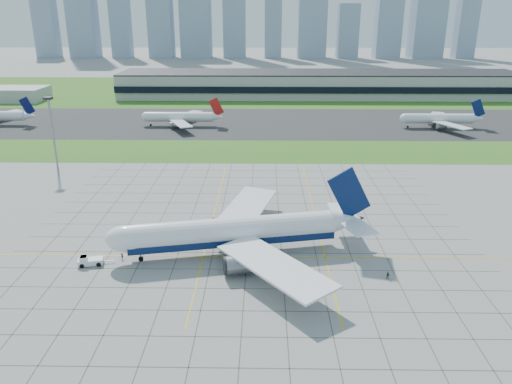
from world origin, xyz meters
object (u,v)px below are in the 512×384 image
pushback_tug (89,261)px  crew_far (388,276)px  distant_jet_1 (181,117)px  distant_jet_2 (440,119)px  crew_near (122,256)px  light_mast (52,124)px  airliner (235,232)px

pushback_tug → crew_far: size_ratio=5.02×
distant_jet_1 → distant_jet_2: size_ratio=1.00×
crew_near → crew_far: bearing=-66.0°
light_mast → distant_jet_2: size_ratio=0.60×
light_mast → airliner: 94.12m
crew_near → distant_jet_2: distant_jet_2 is taller
pushback_tug → crew_near: size_ratio=5.06×
airliner → pushback_tug: bearing=179.4°
pushback_tug → distant_jet_1: size_ratio=0.19×
distant_jet_1 → distant_jet_2: same height
light_mast → pushback_tug: 81.03m
light_mast → distant_jet_2: (158.55, 69.66, -11.70)m
airliner → crew_far: airliner is taller
light_mast → distant_jet_2: 173.57m
crew_near → distant_jet_1: 140.36m
light_mast → pushback_tug: light_mast is taller
pushback_tug → light_mast: bearing=104.5°
crew_far → crew_near: bearing=-166.6°
pushback_tug → distant_jet_1: (-2.16, 142.88, 3.52)m
light_mast → crew_far: light_mast is taller
pushback_tug → distant_jet_2: (123.38, 141.06, 3.52)m
pushback_tug → distant_jet_2: 187.43m
distant_jet_2 → airliner: bearing=-124.2°
light_mast → crew_near: light_mast is taller
light_mast → pushback_tug: size_ratio=3.24×
airliner → crew_near: airliner is taller
light_mast → pushback_tug: (35.17, -71.40, -15.22)m
airliner → crew_far: (32.86, -11.52, -4.53)m
pushback_tug → crew_near: 7.12m
crew_near → pushback_tug: bearing=145.5°
pushback_tug → crew_far: 65.02m
pushback_tug → crew_near: bearing=11.8°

